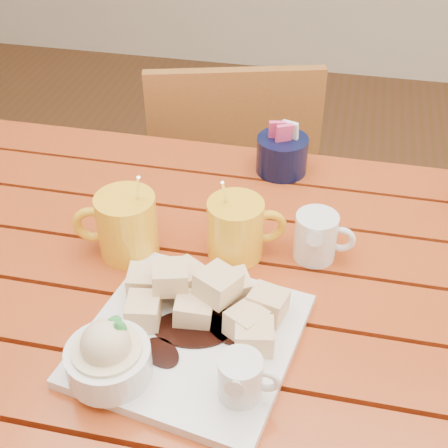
% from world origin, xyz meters
% --- Properties ---
extents(table, '(1.20, 0.79, 0.75)m').
position_xyz_m(table, '(0.00, 0.00, 0.64)').
color(table, '#943013').
rests_on(table, ground).
extents(dessert_plate, '(0.31, 0.31, 0.11)m').
position_xyz_m(dessert_plate, '(-0.00, -0.14, 0.78)').
color(dessert_plate, white).
rests_on(dessert_plate, table).
extents(coffee_mug_left, '(0.13, 0.09, 0.15)m').
position_xyz_m(coffee_mug_left, '(-0.13, 0.04, 0.80)').
color(coffee_mug_left, yellow).
rests_on(coffee_mug_left, table).
extents(coffee_mug_right, '(0.12, 0.09, 0.14)m').
position_xyz_m(coffee_mug_right, '(0.04, 0.07, 0.80)').
color(coffee_mug_right, yellow).
rests_on(coffee_mug_right, table).
extents(cream_pitcher, '(0.09, 0.08, 0.08)m').
position_xyz_m(cream_pitcher, '(0.16, 0.09, 0.79)').
color(cream_pitcher, white).
rests_on(cream_pitcher, table).
extents(sugar_caddy, '(0.09, 0.09, 0.10)m').
position_xyz_m(sugar_caddy, '(0.07, 0.33, 0.79)').
color(sugar_caddy, black).
rests_on(sugar_caddy, table).
extents(chair_far, '(0.49, 0.49, 0.84)m').
position_xyz_m(chair_far, '(-0.10, 0.66, 0.47)').
color(chair_far, brown).
rests_on(chair_far, ground).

